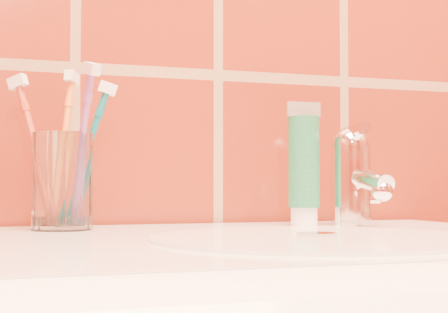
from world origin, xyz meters
name	(u,v)px	position (x,y,z in m)	size (l,w,h in m)	color
glass_tumbler	(63,181)	(-0.20, 1.11, 0.90)	(0.06, 0.06, 0.10)	white
toothpaste_tube	(304,168)	(0.08, 1.10, 0.92)	(0.04, 0.04, 0.15)	white
faucet	(352,172)	(0.14, 1.09, 0.91)	(0.05, 0.11, 0.12)	white
toothbrush_0	(85,155)	(-0.18, 1.12, 0.93)	(0.07, 0.03, 0.17)	#0C626C
toothbrush_1	(81,148)	(-0.19, 1.09, 0.94)	(0.04, 0.07, 0.18)	#854696
toothbrush_2	(38,152)	(-0.23, 1.12, 0.93)	(0.07, 0.05, 0.18)	#AF3C25
toothbrush_3	(64,149)	(-0.20, 1.13, 0.94)	(0.04, 0.06, 0.19)	orange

